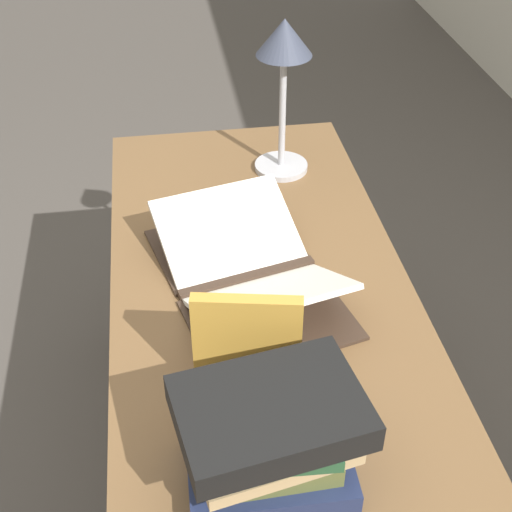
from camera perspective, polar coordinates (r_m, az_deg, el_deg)
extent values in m
plane|color=#47423D|center=(2.16, 0.38, -17.58)|extent=(12.00, 12.00, 0.00)
cube|color=brown|center=(1.62, 0.49, -2.98)|extent=(1.51, 0.68, 0.03)
cube|color=brown|center=(2.39, -9.07, 0.65)|extent=(0.06, 0.06, 0.71)
cube|color=brown|center=(2.44, 4.58, 1.88)|extent=(0.06, 0.06, 0.71)
cube|color=#38281E|center=(1.62, -0.67, -1.81)|extent=(0.10, 0.32, 0.02)
cube|color=#38281E|center=(1.72, -2.43, 0.82)|extent=(0.33, 0.39, 0.01)
cube|color=#38281E|center=(1.52, 1.33, -5.14)|extent=(0.33, 0.39, 0.01)
cube|color=white|center=(1.67, -2.23, 1.97)|extent=(0.29, 0.36, 0.12)
cube|color=white|center=(1.50, 1.05, -3.06)|extent=(0.29, 0.36, 0.12)
cube|color=#1E284C|center=(1.25, 1.07, -16.48)|extent=(0.20, 0.28, 0.05)
cube|color=brown|center=(1.22, 1.10, -15.27)|extent=(0.16, 0.22, 0.04)
cube|color=tan|center=(1.19, 1.12, -14.32)|extent=(0.22, 0.29, 0.03)
cube|color=#234C2D|center=(1.17, 1.13, -13.59)|extent=(0.18, 0.22, 0.02)
cube|color=black|center=(1.14, 1.16, -12.38)|extent=(0.25, 0.32, 0.05)
cube|color=#BC8933|center=(1.31, -0.72, -7.22)|extent=(0.06, 0.20, 0.23)
cylinder|color=#ADADB2|center=(2.03, 2.02, 7.18)|extent=(0.15, 0.15, 0.02)
cylinder|color=#ADADB2|center=(1.95, 2.13, 11.42)|extent=(0.02, 0.02, 0.32)
cone|color=#333847|center=(1.86, 2.29, 17.10)|extent=(0.14, 0.14, 0.09)
cylinder|color=#B74238|center=(1.38, 0.33, -8.57)|extent=(0.08, 0.08, 0.08)
torus|color=#B74238|center=(1.39, -1.48, -8.42)|extent=(0.02, 0.05, 0.05)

